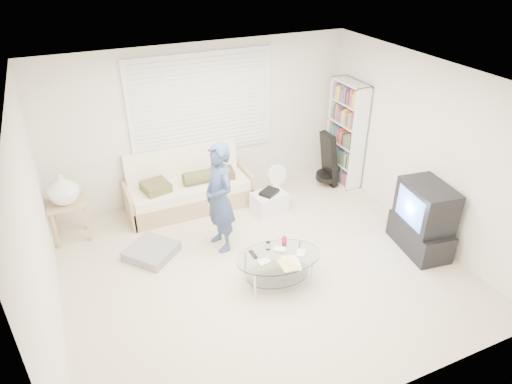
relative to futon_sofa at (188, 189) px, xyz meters
name	(u,v)px	position (x,y,z in m)	size (l,w,h in m)	color
ground	(261,266)	(0.42, -1.87, -0.31)	(5.00, 5.00, 0.00)	#C3B498
room_shell	(246,141)	(0.42, -1.39, 1.32)	(5.02, 4.52, 2.51)	silver
window_blinds	(202,105)	(0.42, 0.33, 1.24)	(2.32, 0.08, 1.62)	silver
futon_sofa	(188,189)	(0.00, 0.00, 0.00)	(1.96, 0.79, 0.96)	tan
grey_floor_pillow	(152,251)	(-0.86, -1.04, -0.25)	(0.59, 0.59, 0.13)	slate
side_table	(64,191)	(-1.80, -0.16, 0.47)	(0.54, 0.43, 1.06)	tan
bookshelf	(346,134)	(2.74, -0.27, 0.59)	(0.28, 0.76, 1.80)	white
guitar_case	(328,163)	(2.41, -0.31, 0.11)	(0.35, 0.36, 0.97)	black
floor_fan	(276,178)	(1.42, -0.30, 0.03)	(0.37, 0.24, 0.60)	white
storage_bin	(269,202)	(1.12, -0.65, -0.15)	(0.56, 0.43, 0.37)	white
tv_unit	(423,219)	(2.62, -2.40, 0.17)	(0.61, 0.98, 1.00)	black
coffee_table	(279,261)	(0.50, -2.23, 0.01)	(1.15, 0.81, 0.52)	silver
standing_person	(220,198)	(0.10, -1.22, 0.47)	(0.57, 0.38, 1.58)	navy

